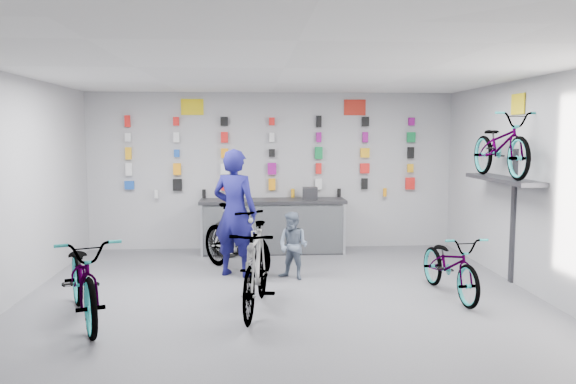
{
  "coord_description": "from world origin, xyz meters",
  "views": [
    {
      "loc": [
        -0.4,
        -6.8,
        2.23
      ],
      "look_at": [
        0.14,
        1.4,
        1.36
      ],
      "focal_mm": 35.0,
      "sensor_mm": 36.0,
      "label": 1
    }
  ],
  "objects": [
    {
      "name": "floor",
      "position": [
        0.0,
        0.0,
        0.0
      ],
      "size": [
        8.0,
        8.0,
        0.0
      ],
      "primitive_type": "plane",
      "color": "#55555A",
      "rests_on": "ground"
    },
    {
      "name": "ceiling",
      "position": [
        0.0,
        0.0,
        3.0
      ],
      "size": [
        8.0,
        8.0,
        0.0
      ],
      "primitive_type": "plane",
      "rotation": [
        3.14,
        0.0,
        0.0
      ],
      "color": "white",
      "rests_on": "wall_back"
    },
    {
      "name": "wall_back",
      "position": [
        0.0,
        4.0,
        1.5
      ],
      "size": [
        7.0,
        0.0,
        7.0
      ],
      "primitive_type": "plane",
      "rotation": [
        1.57,
        0.0,
        0.0
      ],
      "color": "#ACACAE",
      "rests_on": "floor"
    },
    {
      "name": "wall_front",
      "position": [
        0.0,
        -4.0,
        1.5
      ],
      "size": [
        7.0,
        0.0,
        7.0
      ],
      "primitive_type": "plane",
      "rotation": [
        -1.57,
        0.0,
        0.0
      ],
      "color": "#ACACAE",
      "rests_on": "floor"
    },
    {
      "name": "wall_right",
      "position": [
        3.5,
        0.0,
        1.5
      ],
      "size": [
        0.0,
        8.0,
        8.0
      ],
      "primitive_type": "plane",
      "rotation": [
        1.57,
        0.0,
        -1.57
      ],
      "color": "#ACACAE",
      "rests_on": "floor"
    },
    {
      "name": "counter",
      "position": [
        0.0,
        3.54,
        0.49
      ],
      "size": [
        2.7,
        0.66,
        1.0
      ],
      "color": "black",
      "rests_on": "floor"
    },
    {
      "name": "merch_wall",
      "position": [
        0.06,
        3.93,
        1.73
      ],
      "size": [
        5.57,
        0.08,
        1.56
      ],
      "color": "#1A4CAF",
      "rests_on": "wall_back"
    },
    {
      "name": "wall_bracket",
      "position": [
        3.33,
        1.2,
        1.46
      ],
      "size": [
        0.39,
        1.9,
        2.0
      ],
      "color": "#333338",
      "rests_on": "wall_right"
    },
    {
      "name": "sign_left",
      "position": [
        -1.5,
        3.98,
        2.72
      ],
      "size": [
        0.42,
        0.02,
        0.3
      ],
      "primitive_type": "cube",
      "color": "yellow",
      "rests_on": "wall_back"
    },
    {
      "name": "sign_right",
      "position": [
        1.6,
        3.98,
        2.72
      ],
      "size": [
        0.42,
        0.02,
        0.3
      ],
      "primitive_type": "cube",
      "color": "red",
      "rests_on": "wall_back"
    },
    {
      "name": "sign_side",
      "position": [
        3.48,
        1.2,
        2.65
      ],
      "size": [
        0.02,
        0.4,
        0.3
      ],
      "primitive_type": "cube",
      "color": "yellow",
      "rests_on": "wall_right"
    },
    {
      "name": "bike_left",
      "position": [
        -2.38,
        -0.17,
        0.53
      ],
      "size": [
        1.42,
        2.12,
        1.06
      ],
      "primitive_type": "imported",
      "rotation": [
        0.0,
        0.0,
        0.4
      ],
      "color": "gray",
      "rests_on": "floor"
    },
    {
      "name": "bike_center",
      "position": [
        -0.35,
        0.07,
        0.55
      ],
      "size": [
        0.8,
        1.89,
        1.1
      ],
      "primitive_type": "imported",
      "rotation": [
        0.0,
        0.0,
        -0.16
      ],
      "color": "gray",
      "rests_on": "floor"
    },
    {
      "name": "bike_right",
      "position": [
        2.31,
        0.56,
        0.44
      ],
      "size": [
        0.74,
        1.72,
        0.88
      ],
      "primitive_type": "imported",
      "rotation": [
        0.0,
        0.0,
        0.1
      ],
      "color": "gray",
      "rests_on": "floor"
    },
    {
      "name": "bike_service",
      "position": [
        -0.66,
        2.09,
        0.55
      ],
      "size": [
        1.49,
        1.77,
        1.09
      ],
      "primitive_type": "imported",
      "rotation": [
        0.0,
        0.0,
        0.63
      ],
      "color": "gray",
      "rests_on": "floor"
    },
    {
      "name": "bike_wall",
      "position": [
        3.25,
        1.2,
        2.05
      ],
      "size": [
        0.63,
        1.8,
        0.95
      ],
      "primitive_type": "imported",
      "color": "gray",
      "rests_on": "wall_bracket"
    },
    {
      "name": "clerk",
      "position": [
        -0.66,
        1.87,
        0.99
      ],
      "size": [
        0.86,
        0.73,
        1.99
      ],
      "primitive_type": "imported",
      "rotation": [
        0.0,
        0.0,
        2.71
      ],
      "color": "#121154",
      "rests_on": "floor"
    },
    {
      "name": "customer",
      "position": [
        0.23,
        1.6,
        0.52
      ],
      "size": [
        0.64,
        0.61,
        1.03
      ],
      "primitive_type": "imported",
      "rotation": [
        0.0,
        0.0,
        -0.59
      ],
      "color": "slate",
      "rests_on": "floor"
    },
    {
      "name": "spare_wheel",
      "position": [
        -0.82,
        3.17,
        0.34
      ],
      "size": [
        0.71,
        0.24,
        0.7
      ],
      "rotation": [
        0.0,
        0.0,
        0.08
      ],
      "color": "black",
      "rests_on": "floor"
    },
    {
      "name": "register",
      "position": [
        0.69,
        3.55,
        1.11
      ],
      "size": [
        0.3,
        0.32,
        0.22
      ],
      "primitive_type": "cube",
      "rotation": [
        0.0,
        0.0,
        -0.09
      ],
      "color": "black",
      "rests_on": "counter"
    }
  ]
}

